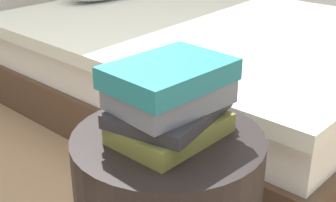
# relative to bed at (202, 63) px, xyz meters

# --- Properties ---
(bed) EXTENTS (1.64, 2.09, 0.62)m
(bed) POSITION_rel_bed_xyz_m (0.00, 0.00, 0.00)
(bed) COLOR #4C3828
(bed) RESTS_ON ground_plane
(book_olive) EXTENTS (0.27, 0.20, 0.05)m
(book_olive) POSITION_rel_bed_xyz_m (-1.18, -0.73, 0.32)
(book_olive) COLOR olive
(book_olive) RESTS_ON side_table
(book_charcoal) EXTENTS (0.30, 0.25, 0.03)m
(book_charcoal) POSITION_rel_bed_xyz_m (-1.16, -0.71, 0.36)
(book_charcoal) COLOR #28282D
(book_charcoal) RESTS_ON book_olive
(book_slate) EXTENTS (0.29, 0.23, 0.05)m
(book_slate) POSITION_rel_bed_xyz_m (-1.17, -0.72, 0.40)
(book_slate) COLOR slate
(book_slate) RESTS_ON book_charcoal
(book_teal) EXTENTS (0.30, 0.23, 0.05)m
(book_teal) POSITION_rel_bed_xyz_m (-1.17, -0.72, 0.46)
(book_teal) COLOR #1E727F
(book_teal) RESTS_ON book_slate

